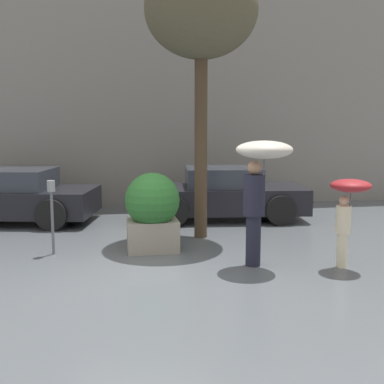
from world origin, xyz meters
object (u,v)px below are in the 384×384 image
object	(u,v)px
person_adult	(260,173)
street_tree	(201,13)
parked_car_far	(16,197)
parked_car_near	(223,194)
parking_meter	(52,202)
planter_box	(152,209)
person_child	(348,201)

from	to	relation	value
person_adult	street_tree	world-z (taller)	street_tree
parked_car_far	parked_car_near	bearing A→B (deg)	-82.69
parked_car_near	street_tree	world-z (taller)	street_tree
parking_meter	planter_box	bearing A→B (deg)	-1.34
parked_car_near	parking_meter	size ratio (longest dim) A/B	3.13
planter_box	parked_car_far	bearing A→B (deg)	132.87
planter_box	person_child	xyz separation A→B (m)	(3.00, -1.64, 0.33)
person_adult	parked_car_far	size ratio (longest dim) A/B	0.52
person_child	street_tree	distance (m)	4.67
planter_box	person_child	world-z (taller)	person_child
parked_car_near	street_tree	distance (m)	4.44
person_adult	person_child	xyz separation A→B (m)	(1.36, -0.34, -0.44)
planter_box	parking_meter	distance (m)	1.81
parked_car_far	street_tree	xyz separation A→B (m)	(4.08, -2.30, 3.89)
parked_car_far	street_tree	distance (m)	6.09
planter_box	parking_meter	xyz separation A→B (m)	(-1.80, 0.04, 0.18)
parking_meter	street_tree	bearing A→B (deg)	17.30
planter_box	street_tree	distance (m)	3.98
person_adult	parked_car_near	world-z (taller)	person_adult
planter_box	person_adult	xyz separation A→B (m)	(1.64, -1.30, 0.78)
parked_car_near	parked_car_far	distance (m)	5.01
person_child	street_tree	xyz separation A→B (m)	(-1.92, 2.58, 3.38)
person_child	street_tree	bearing A→B (deg)	-175.67
person_child	parking_meter	size ratio (longest dim) A/B	1.09
person_child	parked_car_near	bearing A→B (deg)	160.21
person_child	parked_car_far	world-z (taller)	person_child
parked_car_near	street_tree	bearing A→B (deg)	160.79
street_tree	parking_meter	bearing A→B (deg)	-162.70
street_tree	parking_meter	size ratio (longest dim) A/B	4.11
person_adult	person_child	bearing A→B (deg)	22.45
person_child	parking_meter	distance (m)	5.09
planter_box	person_child	distance (m)	3.44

